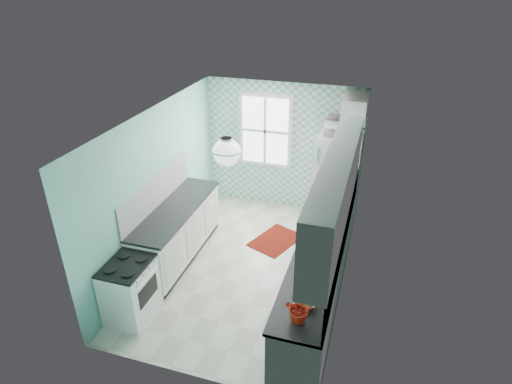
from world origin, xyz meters
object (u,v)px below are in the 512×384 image
(fridge, at_px, (336,180))
(potted_plant, at_px, (300,308))
(microwave, at_px, (342,127))
(fruit_bowl, at_px, (304,303))
(ceiling_light, at_px, (227,152))
(stove, at_px, (130,289))
(sink, at_px, (331,215))

(fridge, bearing_deg, potted_plant, -92.27)
(fridge, relative_size, microwave, 3.27)
(fridge, relative_size, fruit_bowl, 6.85)
(ceiling_light, distance_m, fruit_bowl, 2.00)
(stove, bearing_deg, sink, 38.91)
(fridge, xyz_separation_m, fruit_bowl, (0.09, -3.45, 0.10))
(fruit_bowl, relative_size, microwave, 0.48)
(fridge, relative_size, potted_plant, 4.90)
(ceiling_light, xyz_separation_m, microwave, (1.11, 2.60, -0.42))
(ceiling_light, relative_size, stove, 0.42)
(fridge, xyz_separation_m, microwave, (0.00, 0.00, 1.02))
(fruit_bowl, relative_size, potted_plant, 0.72)
(fridge, relative_size, sink, 3.29)
(potted_plant, bearing_deg, sink, 89.89)
(sink, relative_size, potted_plant, 1.49)
(ceiling_light, xyz_separation_m, fruit_bowl, (1.20, -0.85, -1.35))
(ceiling_light, relative_size, microwave, 0.65)
(stove, distance_m, microwave, 4.28)
(stove, relative_size, potted_plant, 2.35)
(stove, relative_size, fruit_bowl, 3.28)
(fridge, bearing_deg, microwave, 50.03)
(stove, distance_m, fruit_bowl, 2.46)
(stove, height_order, sink, sink)
(fridge, height_order, microwave, microwave)
(fruit_bowl, distance_m, potted_plant, 0.29)
(ceiling_light, distance_m, microwave, 2.86)
(ceiling_light, xyz_separation_m, potted_plant, (1.20, -1.10, -1.20))
(fridge, bearing_deg, stove, -128.67)
(sink, relative_size, microwave, 0.99)
(ceiling_light, bearing_deg, microwave, 66.87)
(ceiling_light, relative_size, potted_plant, 0.98)
(stove, xyz_separation_m, potted_plant, (2.40, -0.40, 0.68))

